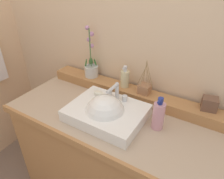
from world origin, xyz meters
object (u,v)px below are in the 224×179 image
soap_dispenser (125,78)px  reed_diffuser (145,88)px  sink_basin (106,113)px  lotion_bottle (158,115)px  potted_plant (91,66)px  trinket_box (209,104)px  soap_bar (98,93)px

soap_dispenser → reed_diffuser: bearing=-2.5°
sink_basin → lotion_bottle: size_ratio=2.22×
soap_dispenser → lotion_bottle: soap_dispenser is taller
potted_plant → lotion_bottle: (0.60, -0.22, -0.06)m
soap_dispenser → lotion_bottle: (0.32, -0.21, -0.05)m
trinket_box → lotion_bottle: bearing=-145.4°
trinket_box → reed_diffuser: bearing=172.5°
lotion_bottle → reed_diffuser: bearing=130.5°
soap_bar → trinket_box: trinket_box is taller
potted_plant → trinket_box: (0.82, 0.01, -0.04)m
sink_basin → trinket_box: (0.51, 0.30, 0.07)m
trinket_box → potted_plant: bearing=169.5°
sink_basin → trinket_box: sink_basin is taller
lotion_bottle → trinket_box: bearing=45.6°
trinket_box → soap_dispenser: bearing=170.9°
soap_dispenser → lotion_bottle: size_ratio=0.77×
soap_dispenser → trinket_box: 0.54m
potted_plant → trinket_box: size_ratio=4.37×
soap_bar → lotion_bottle: (0.41, -0.02, 0.00)m
potted_plant → soap_dispenser: (0.29, -0.01, -0.01)m
reed_diffuser → lotion_bottle: (0.17, -0.20, -0.02)m
trinket_box → lotion_bottle: lotion_bottle is taller
sink_basin → trinket_box: 0.60m
soap_bar → reed_diffuser: size_ratio=0.31×
reed_diffuser → trinket_box: size_ratio=2.69×
soap_dispenser → reed_diffuser: reed_diffuser is taller
lotion_bottle → potted_plant: bearing=160.3°
soap_bar → reed_diffuser: 0.30m
potted_plant → sink_basin: bearing=-43.2°
lotion_bottle → soap_dispenser: bearing=147.2°
soap_dispenser → soap_bar: bearing=-116.4°
sink_basin → reed_diffuser: (0.12, 0.28, 0.07)m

